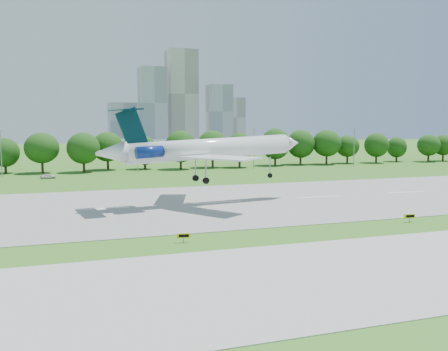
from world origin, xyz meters
TOP-DOWN VIEW (x-y plane):
  - ground at (0.00, 0.00)m, footprint 600.00×600.00m
  - runway at (0.00, 25.00)m, footprint 400.00×45.00m
  - taxiway at (0.00, -18.00)m, footprint 400.00×23.00m
  - tree_line at (0.00, 92.00)m, footprint 288.40×8.40m
  - light_poles at (-2.50, 82.00)m, footprint 175.90×0.25m
  - skyline at (100.16, 390.61)m, footprint 127.00×52.00m
  - airliner at (16.96, 24.74)m, footprint 38.31×27.68m
  - taxi_sign_centre at (7.18, -1.61)m, footprint 1.58×0.44m
  - taxi_sign_right at (40.43, -0.12)m, footprint 1.68×0.38m
  - service_vehicle_b at (-8.69, 74.81)m, footprint 3.94×1.95m

SIDE VIEW (x-z plane):
  - ground at x=0.00m, z-range 0.00..0.00m
  - runway at x=0.00m, z-range 0.00..0.08m
  - taxiway at x=0.00m, z-range 0.00..0.08m
  - service_vehicle_b at x=-8.69m, z-range 0.00..1.29m
  - taxi_sign_centre at x=7.18m, z-range 0.26..1.37m
  - taxi_sign_right at x=40.43m, z-range 0.28..1.45m
  - tree_line at x=0.00m, z-range 0.99..11.39m
  - light_poles at x=-2.50m, z-range 0.24..12.43m
  - airliner at x=16.96m, z-range 3.21..16.05m
  - skyline at x=100.16m, z-range -9.54..70.46m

